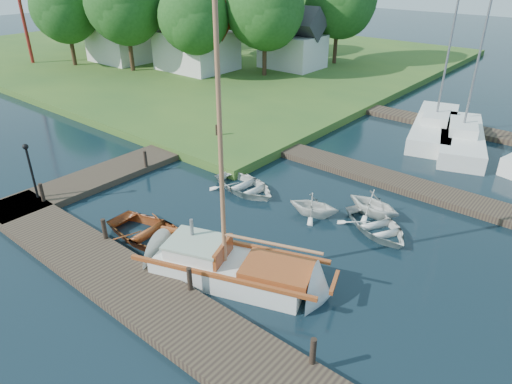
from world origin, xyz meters
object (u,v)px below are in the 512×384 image
Objects in this scene: marina_boat_1 at (435,125)px; tender_c at (377,224)px; house_b at (121,36)px; tree_3 at (265,8)px; tender_d at (374,202)px; marina_boat_2 at (461,137)px; mooring_post_4 at (145,159)px; dinghy at (150,231)px; tender_a at (245,184)px; house_a at (196,40)px; lamp_post at (30,164)px; tree_0 at (65,6)px; tree_5 at (156,0)px; tree_2 at (194,16)px; mooring_post_1 at (104,229)px; mooring_post_0 at (42,192)px; tree_1 at (125,2)px; mooring_post_3 at (313,351)px; house_c at (293,43)px; mooring_post_5 at (217,132)px; sailboat at (235,271)px; mooring_post_2 at (190,279)px; tender_b at (314,204)px.

tender_c is at bearing 175.79° from marina_boat_1.
tree_3 is at bearing 16.13° from house_b.
tender_d is 10.02m from marina_boat_2.
dinghy is (5.00, -3.75, -0.30)m from mooring_post_4.
house_a reaches higher than tender_a.
lamp_post is 0.76× the size of tender_c.
tree_0 is 1.02× the size of tree_5.
house_a reaches higher than house_b.
mooring_post_1 is at bearing -51.79° from tree_2.
mooring_post_0 is 24.33m from tree_1.
mooring_post_0 is 1.00× the size of mooring_post_3.
house_b is 6.90m from tree_5.
tender_a is 29.78m from tree_0.
house_c is (-15.92, 7.76, 2.01)m from marina_boat_1.
tree_3 reaches higher than dinghy.
mooring_post_5 is at bearing 26.35° from dinghy.
tree_5 is (-12.00, 6.00, 0.17)m from tree_2.
dinghy is at bearing 164.46° from sailboat.
tree_2 is at bearing 141.56° from mooring_post_3.
tender_a is at bearing 17.10° from mooring_post_4.
mooring_post_1 is 19.86m from marina_boat_1.
mooring_post_2 is 35.15m from house_b.
tree_5 is at bearing 141.51° from mooring_post_2.
tree_2 is at bearing 69.51° from tender_d.
mooring_post_3 is at bearing -102.25° from dinghy.
marina_boat_1 is 32.57m from tree_0.
tender_b is (3.67, 5.44, 0.14)m from dinghy.
lamp_post is 23.76m from tree_1.
marina_boat_2 is at bearing -132.98° from marina_boat_1.
mooring_post_1 is 0.33× the size of lamp_post.
mooring_post_5 is 27.89m from tree_5.
lamp_post is (-1.00, -10.00, 1.17)m from mooring_post_5.
mooring_post_0 is 0.07× the size of marina_boat_1.
tree_0 is at bearing 137.31° from sailboat.
tree_3 is at bearing 43.90° from tender_a.
dinghy is 18.42m from marina_boat_1.
tree_1 is at bearing 18.44° from tree_0.
mooring_post_1 is 0.07× the size of marina_boat_2.
house_a is (-21.50, 21.00, 2.26)m from mooring_post_2.
mooring_post_3 is at bearing -29.61° from tree_1.
lamp_post is at bearing -46.82° from tree_1.
marina_boat_2 is 28.33m from tree_1.
mooring_post_4 is 0.07× the size of marina_boat_1.
dinghy is 0.61× the size of house_a.
mooring_post_0 is 0.09× the size of tree_3.
mooring_post_2 reaches higher than tender_a.
sailboat is 30.14m from house_c.
sailboat is at bearing 72.46° from mooring_post_2.
marina_boat_2 reaches higher than house_c.
tender_a is at bearing 80.76° from mooring_post_1.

